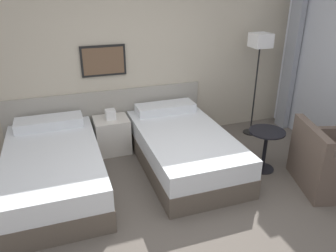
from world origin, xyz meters
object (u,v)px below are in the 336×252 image
(side_table, at_px, (266,143))
(armchair, at_px, (330,166))
(floor_lamp, at_px, (260,48))
(bed_near_door, at_px, (54,169))
(nightstand, at_px, (112,135))
(bed_near_window, at_px, (183,148))

(side_table, bearing_deg, armchair, -48.26)
(floor_lamp, height_order, armchair, floor_lamp)
(bed_near_door, distance_m, armchair, 3.39)
(nightstand, height_order, side_table, nightstand)
(bed_near_window, xyz_separation_m, floor_lamp, (1.47, 0.60, 1.15))
(bed_near_door, relative_size, armchair, 1.95)
(side_table, bearing_deg, nightstand, 146.94)
(side_table, xyz_separation_m, armchair, (0.54, -0.60, -0.12))
(armchair, bearing_deg, floor_lamp, 18.80)
(floor_lamp, xyz_separation_m, side_table, (-0.48, -1.06, -1.02))
(side_table, distance_m, armchair, 0.81)
(armchair, bearing_deg, bed_near_door, 88.59)
(floor_lamp, bearing_deg, bed_near_door, -169.17)
(floor_lamp, height_order, side_table, floor_lamp)
(nightstand, relative_size, floor_lamp, 0.40)
(bed_near_window, bearing_deg, bed_near_door, 180.00)
(bed_near_window, xyz_separation_m, nightstand, (-0.85, 0.74, 0.00))
(floor_lamp, bearing_deg, side_table, -114.17)
(bed_near_window, distance_m, side_table, 1.10)
(floor_lamp, xyz_separation_m, armchair, (0.06, -1.66, -1.14))
(bed_near_window, relative_size, side_table, 3.52)
(nightstand, distance_m, side_table, 2.20)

